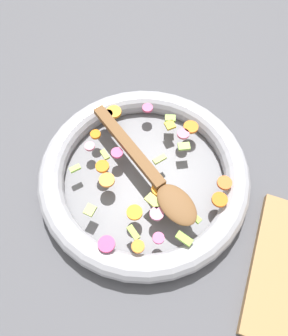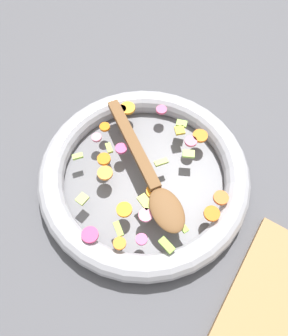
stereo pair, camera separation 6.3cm
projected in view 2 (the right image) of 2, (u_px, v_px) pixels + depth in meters
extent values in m
plane|color=#4C4C51|center=(144.00, 180.00, 0.67)|extent=(4.00, 4.00, 0.00)
cylinder|color=slate|center=(144.00, 178.00, 0.67)|extent=(0.37, 0.37, 0.01)
torus|color=#9E9EA5|center=(144.00, 174.00, 0.65)|extent=(0.42, 0.42, 0.05)
cylinder|color=orange|center=(221.00, 198.00, 0.60)|extent=(0.03, 0.03, 0.01)
cylinder|color=orange|center=(212.00, 214.00, 0.58)|extent=(0.03, 0.03, 0.01)
cylinder|color=orange|center=(105.00, 127.00, 0.67)|extent=(0.03, 0.03, 0.01)
cylinder|color=orange|center=(124.00, 210.00, 0.59)|extent=(0.04, 0.04, 0.01)
cylinder|color=orange|center=(128.00, 108.00, 0.70)|extent=(0.05, 0.05, 0.01)
cylinder|color=orange|center=(200.00, 136.00, 0.66)|extent=(0.04, 0.04, 0.01)
cylinder|color=orange|center=(105.00, 173.00, 0.62)|extent=(0.04, 0.04, 0.01)
cylinder|color=orange|center=(154.00, 191.00, 0.60)|extent=(0.04, 0.04, 0.01)
cylinder|color=orange|center=(120.00, 243.00, 0.56)|extent=(0.03, 0.03, 0.01)
cylinder|color=orange|center=(104.00, 159.00, 0.64)|extent=(0.04, 0.04, 0.01)
cube|color=#A8DD59|center=(78.00, 156.00, 0.64)|extent=(0.02, 0.02, 0.01)
cube|color=#B4CD61|center=(161.00, 162.00, 0.63)|extent=(0.03, 0.02, 0.01)
cube|color=#B4C559|center=(145.00, 202.00, 0.59)|extent=(0.03, 0.04, 0.01)
cube|color=#87B542|center=(167.00, 245.00, 0.55)|extent=(0.02, 0.03, 0.01)
cube|color=#A7C250|center=(108.00, 149.00, 0.65)|extent=(0.02, 0.02, 0.01)
cube|color=#ADC562|center=(82.00, 199.00, 0.60)|extent=(0.02, 0.02, 0.01)
cube|color=#93C845|center=(183.00, 227.00, 0.57)|extent=(0.02, 0.02, 0.01)
cube|color=#93BD52|center=(182.00, 124.00, 0.68)|extent=(0.02, 0.03, 0.01)
cube|color=#90B146|center=(118.00, 229.00, 0.57)|extent=(0.03, 0.03, 0.01)
cube|color=#A7D75F|center=(189.00, 154.00, 0.64)|extent=(0.02, 0.03, 0.01)
cylinder|color=#D84F86|center=(141.00, 239.00, 0.56)|extent=(0.02, 0.02, 0.01)
cylinder|color=pink|center=(97.00, 138.00, 0.66)|extent=(0.03, 0.03, 0.01)
cylinder|color=#D93A6F|center=(90.00, 235.00, 0.56)|extent=(0.04, 0.04, 0.01)
cylinder|color=#D3435C|center=(121.00, 109.00, 0.69)|extent=(0.03, 0.03, 0.01)
cylinder|color=#DA4E78|center=(161.00, 110.00, 0.69)|extent=(0.03, 0.03, 0.01)
cylinder|color=#D3467B|center=(121.00, 149.00, 0.65)|extent=(0.03, 0.03, 0.01)
cylinder|color=pink|center=(146.00, 215.00, 0.58)|extent=(0.03, 0.03, 0.01)
cylinder|color=#E96687|center=(191.00, 141.00, 0.66)|extent=(0.03, 0.03, 0.01)
cube|color=gold|center=(180.00, 130.00, 0.67)|extent=(0.03, 0.03, 0.01)
cube|color=brown|center=(133.00, 143.00, 0.64)|extent=(0.14, 0.19, 0.01)
ellipsoid|color=brown|center=(167.00, 210.00, 0.57)|extent=(0.10, 0.11, 0.01)
cube|color=#9E7547|center=(283.00, 308.00, 0.55)|extent=(0.26, 0.17, 0.02)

